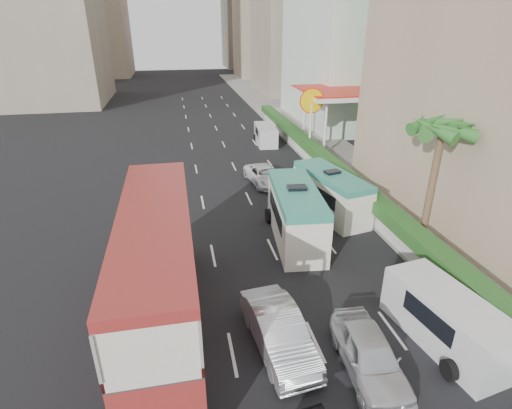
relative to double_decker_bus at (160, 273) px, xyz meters
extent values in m
plane|color=black|center=(6.00, 0.00, -2.53)|extent=(200.00, 200.00, 0.00)
cube|color=maroon|center=(0.00, 0.00, 0.00)|extent=(2.50, 11.00, 5.06)
imported|color=silver|center=(4.13, -2.00, -2.53)|extent=(2.19, 4.92, 1.57)
imported|color=silver|center=(6.92, -3.69, -2.53)|extent=(2.02, 4.45, 1.48)
imported|color=silver|center=(7.32, 14.66, -2.53)|extent=(2.76, 4.86, 1.28)
cube|color=silver|center=(7.14, 5.98, -1.03)|extent=(2.94, 6.95, 2.99)
cube|color=silver|center=(10.23, 8.69, -1.17)|extent=(3.26, 6.43, 2.72)
cube|color=silver|center=(10.39, -2.92, -1.52)|extent=(2.82, 5.31, 2.02)
cube|color=silver|center=(9.84, 25.50, -1.63)|extent=(2.12, 4.62, 1.80)
cube|color=#99968C|center=(15.00, 25.00, -2.44)|extent=(6.00, 120.00, 0.18)
cube|color=silver|center=(12.20, 14.00, -1.85)|extent=(0.30, 44.00, 1.00)
cube|color=#2D6626|center=(12.20, 14.00, -1.00)|extent=(1.10, 44.00, 0.70)
cylinder|color=brown|center=(13.80, 4.00, 0.85)|extent=(0.36, 0.36, 6.40)
cube|color=silver|center=(16.00, 23.00, 0.22)|extent=(6.50, 8.00, 5.50)
camera|label=1|loc=(1.06, -13.05, 8.56)|focal=28.00mm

